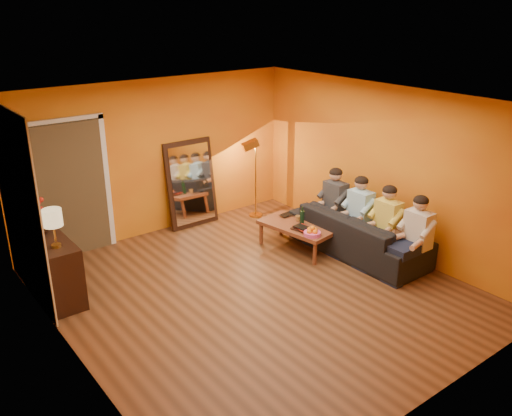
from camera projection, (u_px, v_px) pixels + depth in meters
room_shell at (241, 196)px, 7.26m from camera, size 5.00×5.50×2.60m
white_accent at (19, 207)px, 6.88m from camera, size 0.02×1.90×2.58m
doorway_recess at (69, 188)px, 8.32m from camera, size 1.06×0.30×2.10m
door_jamb_left at (33, 198)px, 7.91m from camera, size 0.08×0.06×2.20m
door_jamb_right at (107, 183)px, 8.56m from camera, size 0.08×0.06×2.20m
door_header at (62, 120)px, 7.85m from camera, size 1.22×0.06×0.08m
mirror_frame at (191, 183)px, 9.44m from camera, size 0.92×0.27×1.51m
mirror_glass at (192, 184)px, 9.41m from camera, size 0.78×0.21×1.35m
sideboard at (53, 268)px, 7.18m from camera, size 0.44×1.18×0.85m
table_lamp at (54, 229)px, 6.71m from camera, size 0.24×0.24×0.51m
sofa at (358, 233)px, 8.49m from camera, size 2.31×0.90×0.67m
coffee_table at (297, 237)px, 8.66m from camera, size 0.81×1.30×0.42m
floor_lamp at (256, 179)px, 9.80m from camera, size 0.37×0.33×1.44m
dog at (402, 249)px, 7.98m from camera, size 0.42×0.58×0.64m
person_far_left at (418, 236)px, 7.72m from camera, size 0.70×0.44×1.22m
person_mid_left at (387, 224)px, 8.13m from camera, size 0.70×0.44×1.22m
person_mid_right at (360, 213)px, 8.54m from camera, size 0.70×0.44×1.22m
person_far_right at (335, 203)px, 8.95m from camera, size 0.70×0.44×1.22m
fruit_bowl at (312, 231)px, 8.17m from camera, size 0.26×0.26×0.16m
wine_bottle at (302, 216)px, 8.52m from camera, size 0.07×0.07×0.31m
tumbler at (298, 218)px, 8.73m from camera, size 0.12×0.12×0.09m
laptop at (291, 215)px, 8.94m from camera, size 0.38×0.27×0.03m
book_lower at (297, 231)px, 8.33m from camera, size 0.26×0.31×0.03m
book_mid at (297, 229)px, 8.34m from camera, size 0.22×0.28×0.02m
book_upper at (298, 228)px, 8.31m from camera, size 0.18×0.23×0.02m
vase at (42, 226)px, 7.18m from camera, size 0.20×0.20×0.21m
flowers at (39, 207)px, 7.08m from camera, size 0.17×0.17×0.51m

